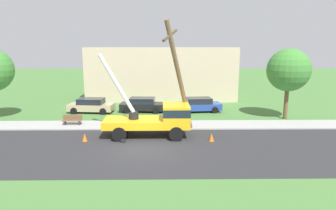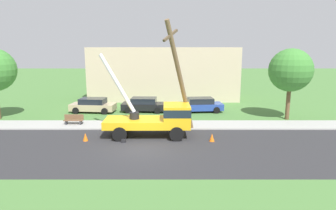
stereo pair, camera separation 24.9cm
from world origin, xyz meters
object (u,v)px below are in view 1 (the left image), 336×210
(leaning_utility_pole, at_px, (179,78))
(parked_sedan_black, at_px, (142,105))
(parked_sedan_tan, at_px, (91,105))
(parked_sedan_blue, at_px, (199,105))
(traffic_cone_behind, at_px, (85,137))
(roadside_tree_near, at_px, (289,70))
(park_bench, at_px, (72,120))
(utility_truck, at_px, (158,117))
(traffic_cone_ahead, at_px, (211,137))

(leaning_utility_pole, bearing_deg, parked_sedan_black, 112.50)
(parked_sedan_tan, xyz_separation_m, parked_sedan_blue, (10.79, 0.22, 0.00))
(traffic_cone_behind, distance_m, roadside_tree_near, 18.20)
(parked_sedan_blue, xyz_separation_m, park_bench, (-11.16, -5.26, -0.25))
(roadside_tree_near, bearing_deg, parked_sedan_black, 166.38)
(parked_sedan_blue, bearing_deg, roadside_tree_near, -22.67)
(parked_sedan_black, xyz_separation_m, park_bench, (-5.45, -5.33, -0.25))
(traffic_cone_behind, distance_m, park_bench, 4.68)
(traffic_cone_behind, relative_size, parked_sedan_blue, 0.12)
(park_bench, relative_size, roadside_tree_near, 0.25)
(utility_truck, relative_size, parked_sedan_black, 1.51)
(traffic_cone_ahead, distance_m, roadside_tree_near, 10.88)
(utility_truck, height_order, leaning_utility_pole, leaning_utility_pole)
(leaning_utility_pole, relative_size, parked_sedan_blue, 1.83)
(parked_sedan_blue, bearing_deg, utility_truck, -115.47)
(utility_truck, xyz_separation_m, parked_sedan_tan, (-6.85, 8.05, -0.70))
(traffic_cone_ahead, height_order, parked_sedan_tan, parked_sedan_tan)
(traffic_cone_ahead, bearing_deg, traffic_cone_behind, 179.23)
(parked_sedan_black, xyz_separation_m, roadside_tree_near, (13.23, -3.21, 3.71))
(leaning_utility_pole, bearing_deg, parked_sedan_tan, 137.40)
(traffic_cone_ahead, relative_size, roadside_tree_near, 0.09)
(parked_sedan_blue, distance_m, park_bench, 12.34)
(leaning_utility_pole, distance_m, traffic_cone_ahead, 4.80)
(traffic_cone_ahead, height_order, parked_sedan_black, parked_sedan_black)
(parked_sedan_black, height_order, parked_sedan_blue, same)
(utility_truck, distance_m, traffic_cone_ahead, 4.09)
(utility_truck, bearing_deg, park_bench, 157.43)
(parked_sedan_tan, height_order, parked_sedan_blue, same)
(parked_sedan_tan, relative_size, roadside_tree_near, 0.72)
(utility_truck, xyz_separation_m, parked_sedan_black, (-1.77, 8.33, -0.70))
(traffic_cone_ahead, distance_m, parked_sedan_blue, 9.57)
(utility_truck, height_order, roadside_tree_near, roadside_tree_near)
(utility_truck, distance_m, traffic_cone_behind, 5.36)
(utility_truck, relative_size, roadside_tree_near, 1.07)
(leaning_utility_pole, height_order, traffic_cone_behind, leaning_utility_pole)
(park_bench, height_order, roadside_tree_near, roadside_tree_near)
(traffic_cone_behind, bearing_deg, roadside_tree_near, 20.81)
(parked_sedan_black, distance_m, park_bench, 7.63)
(parked_sedan_tan, xyz_separation_m, park_bench, (-0.37, -5.05, -0.25))
(traffic_cone_ahead, relative_size, parked_sedan_blue, 0.12)
(park_bench, bearing_deg, parked_sedan_blue, 25.26)
(traffic_cone_ahead, bearing_deg, parked_sedan_tan, 138.52)
(traffic_cone_behind, height_order, parked_sedan_black, parked_sedan_black)
(parked_sedan_black, bearing_deg, leaning_utility_pole, -67.50)
(leaning_utility_pole, relative_size, parked_sedan_tan, 1.83)
(parked_sedan_black, bearing_deg, roadside_tree_near, -13.62)
(leaning_utility_pole, distance_m, parked_sedan_tan, 11.94)
(parked_sedan_black, relative_size, park_bench, 2.82)
(traffic_cone_ahead, bearing_deg, leaning_utility_pole, 143.25)
(parked_sedan_tan, distance_m, parked_sedan_blue, 10.79)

